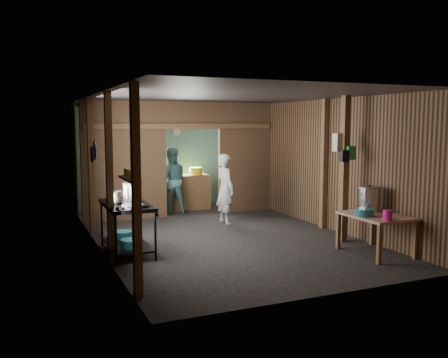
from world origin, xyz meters
name	(u,v)px	position (x,y,z in m)	size (l,w,h in m)	color
floor	(220,235)	(0.00, 0.00, 0.00)	(4.50, 7.00, 0.00)	black
ceiling	(220,97)	(0.00, 0.00, 2.60)	(4.50, 7.00, 0.00)	#353230
wall_back	(166,156)	(0.00, 3.50, 1.30)	(4.50, 0.00, 2.60)	brown
wall_front	(331,191)	(0.00, -3.50, 1.30)	(4.50, 0.00, 2.60)	brown
wall_left	(97,172)	(-2.25, 0.00, 1.30)	(0.00, 7.00, 2.60)	brown
wall_right	(321,163)	(2.25, 0.00, 1.30)	(0.00, 7.00, 2.60)	brown
partition_left	(125,161)	(-1.32, 2.20, 1.30)	(1.85, 0.10, 2.60)	brown
partition_right	(245,157)	(1.57, 2.20, 1.30)	(1.35, 0.10, 2.60)	brown
partition_header	(193,115)	(0.25, 2.20, 2.30)	(1.30, 0.10, 0.60)	brown
turquoise_panel	(167,158)	(0.00, 3.44, 1.25)	(4.40, 0.06, 2.50)	#6AB7B0
back_counter	(185,192)	(0.30, 2.95, 0.42)	(1.20, 0.50, 0.85)	brown
wall_clock	(177,132)	(0.25, 3.40, 1.90)	(0.20, 0.20, 0.03)	beige
post_left_a	(136,192)	(-2.18, -2.60, 1.30)	(0.10, 0.12, 2.60)	brown
post_left_b	(110,177)	(-2.18, -0.80, 1.30)	(0.10, 0.12, 2.60)	brown
post_left_c	(91,166)	(-2.18, 1.20, 1.30)	(0.10, 0.12, 2.60)	brown
post_right	(324,164)	(2.18, -0.20, 1.30)	(0.10, 0.12, 2.60)	brown
post_free	(344,170)	(1.85, -1.30, 1.30)	(0.12, 0.12, 2.60)	brown
cross_beam	(183,126)	(0.00, 2.15, 2.05)	(4.40, 0.12, 0.12)	brown
pan_lid_big	(95,150)	(-2.21, 0.40, 1.65)	(0.34, 0.34, 0.03)	gray
pan_lid_small	(92,154)	(-2.21, 0.80, 1.55)	(0.30, 0.30, 0.03)	black
wall_shelf	(130,179)	(-2.15, -2.10, 1.40)	(0.14, 0.80, 0.03)	brown
jar_white	(134,176)	(-2.15, -2.35, 1.47)	(0.07, 0.07, 0.10)	beige
jar_yellow	(129,174)	(-2.15, -2.10, 1.47)	(0.08, 0.08, 0.10)	#CAC513
jar_green	(126,172)	(-2.15, -1.88, 1.47)	(0.06, 0.06, 0.10)	#238B52
bag_white	(340,142)	(1.80, -1.22, 1.78)	(0.22, 0.15, 0.32)	beige
bag_green	(350,153)	(1.92, -1.36, 1.60)	(0.16, 0.12, 0.24)	#238B52
bag_black	(344,156)	(1.78, -1.38, 1.55)	(0.14, 0.10, 0.20)	black
gas_range	(127,228)	(-1.88, -0.57, 0.41)	(0.72, 1.40, 0.83)	black
prep_table	(375,234)	(1.83, -2.19, 0.32)	(0.79, 1.09, 0.64)	tan
stove_pot_large	(132,192)	(-1.71, -0.20, 0.96)	(0.30, 0.30, 0.31)	silver
stove_pot_med	(115,198)	(-2.05, -0.49, 0.92)	(0.25, 0.25, 0.22)	silver
stove_saucepan	(111,197)	(-2.05, -0.17, 0.88)	(0.17, 0.17, 0.11)	silver
frying_pan	(133,206)	(-1.88, -1.01, 0.85)	(0.33, 0.55, 0.07)	gray
blue_tub_front	(131,244)	(-1.88, -0.87, 0.23)	(0.34, 0.34, 0.14)	#226F7A
blue_tub_back	(123,235)	(-1.88, -0.20, 0.22)	(0.32, 0.32, 0.13)	#226F7A
stock_pot	(369,199)	(1.94, -1.87, 0.84)	(0.37, 0.37, 0.44)	silver
wash_basin	(364,212)	(1.59, -2.18, 0.70)	(0.31, 0.31, 0.11)	#226F7A
pink_bucket	(388,215)	(1.66, -2.64, 0.73)	(0.14, 0.14, 0.16)	#D91E8F
knife	(391,219)	(1.76, -2.61, 0.65)	(0.30, 0.04, 0.01)	silver
yellow_tub	(196,171)	(0.59, 2.95, 0.94)	(0.32, 0.32, 0.18)	#CAC513
cook	(225,189)	(0.54, 1.00, 0.74)	(0.54, 0.35, 1.48)	silver
worker_back	(171,180)	(-0.15, 2.60, 0.78)	(0.76, 0.59, 1.56)	teal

